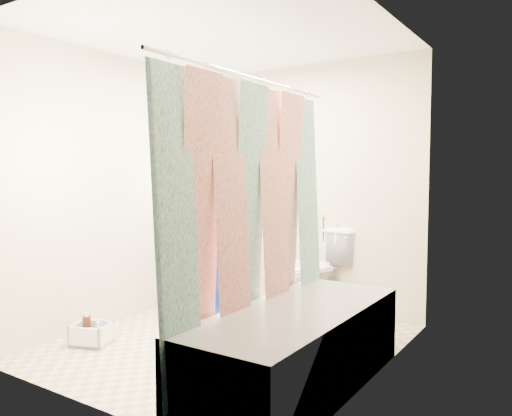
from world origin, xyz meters
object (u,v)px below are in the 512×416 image
Objects in this scene: bathtub at (296,346)px; toilet at (314,272)px; plumber at (221,230)px; cleaning_caddy at (92,335)px.

toilet reaches higher than bathtub.
plumber reaches higher than bathtub.
bathtub is 1.64m from toilet.
toilet is at bearing 112.66° from bathtub.
cleaning_caddy is at bearing -173.45° from bathtub.
bathtub reaches higher than cleaning_caddy.
plumber reaches higher than toilet.
cleaning_caddy is (-0.41, -1.13, -0.75)m from plumber.
plumber is at bearing 144.22° from bathtub.
toilet is at bearing 38.57° from cleaning_caddy.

